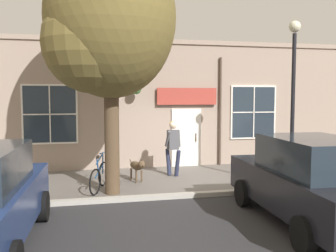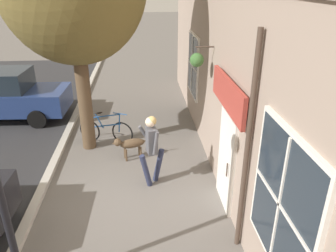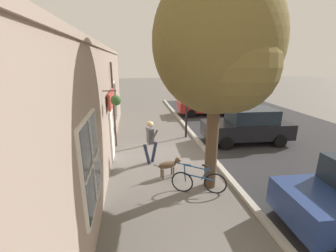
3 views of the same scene
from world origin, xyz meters
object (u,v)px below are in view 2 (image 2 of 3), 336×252
(pedestrian_walking, at_px, (152,144))
(parked_car_nearest_curb, at_px, (2,95))
(dog_on_leash, at_px, (130,144))
(leaning_bicycle, at_px, (106,130))

(pedestrian_walking, bearing_deg, parked_car_nearest_curb, -41.97)
(dog_on_leash, bearing_deg, pedestrian_walking, 114.17)
(dog_on_leash, relative_size, leaning_bicycle, 0.65)
(dog_on_leash, relative_size, parked_car_nearest_curb, 0.24)
(leaning_bicycle, bearing_deg, pedestrian_walking, 118.89)
(leaning_bicycle, height_order, parked_car_nearest_curb, parked_car_nearest_curb)
(pedestrian_walking, height_order, parked_car_nearest_curb, pedestrian_walking)
(pedestrian_walking, xyz_separation_m, leaning_bicycle, (1.31, -2.37, -0.70))
(parked_car_nearest_curb, bearing_deg, dog_on_leash, 143.67)
(dog_on_leash, distance_m, parked_car_nearest_curb, 5.58)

